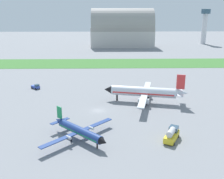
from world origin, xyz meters
TOP-DOWN VIEW (x-y plane):
  - ground_plane at (0.00, 0.00)m, footprint 600.00×600.00m
  - grass_taxiway_strip at (0.00, 76.23)m, footprint 360.00×28.00m
  - airplane_foreground_turboprop at (-4.20, -19.49)m, footprint 16.56×16.83m
  - airplane_midfield_jet at (15.79, 7.56)m, footprint 28.55×28.91m
  - fuel_truck_midfield at (18.54, -20.35)m, footprint 5.16×6.87m
  - pushback_tug_by_runway at (-25.80, 24.80)m, footprint 3.92×3.68m
  - hangar_distant at (16.08, 148.81)m, footprint 51.56×25.25m
  - control_tower at (90.78, 164.89)m, footprint 8.00×8.00m

SIDE VIEW (x-z plane):
  - ground_plane at x=0.00m, z-range 0.00..0.00m
  - grass_taxiway_strip at x=0.00m, z-range 0.00..0.08m
  - pushback_tug_by_runway at x=-25.80m, z-range -0.06..1.89m
  - fuel_truck_midfield at x=18.54m, z-range -0.06..3.23m
  - airplane_foreground_turboprop at x=-4.20m, z-range -0.89..5.77m
  - airplane_midfield_jet at x=15.79m, z-range -1.44..8.89m
  - hangar_distant at x=16.08m, z-range -0.95..30.12m
  - control_tower at x=90.78m, z-range 3.07..33.51m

